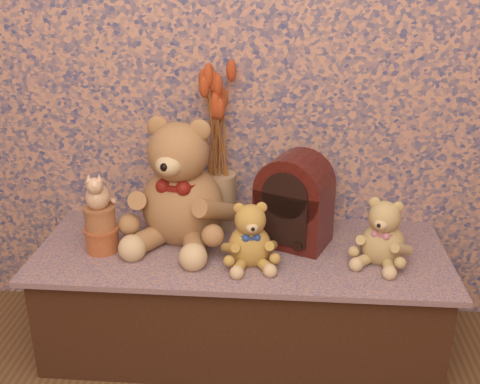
% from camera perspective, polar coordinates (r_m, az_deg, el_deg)
% --- Properties ---
extents(display_shelf, '(1.45, 0.57, 0.40)m').
position_cam_1_polar(display_shelf, '(2.14, 0.11, -10.47)').
color(display_shelf, '#3A4378').
rests_on(display_shelf, ground).
extents(teddy_large, '(0.48, 0.53, 0.49)m').
position_cam_1_polar(teddy_large, '(2.03, -5.84, 1.70)').
color(teddy_large, '#946239').
rests_on(teddy_large, display_shelf).
extents(teddy_medium, '(0.23, 0.26, 0.24)m').
position_cam_1_polar(teddy_medium, '(1.90, 0.99, -3.86)').
color(teddy_medium, '#B47D32').
rests_on(teddy_medium, display_shelf).
extents(teddy_small, '(0.27, 0.29, 0.25)m').
position_cam_1_polar(teddy_small, '(1.97, 14.23, -3.53)').
color(teddy_small, tan).
rests_on(teddy_small, display_shelf).
extents(cathedral_radio, '(0.29, 0.26, 0.34)m').
position_cam_1_polar(cathedral_radio, '(2.02, 5.45, -0.74)').
color(cathedral_radio, '#3B0F0A').
rests_on(cathedral_radio, display_shelf).
extents(ceramic_vase, '(0.16, 0.16, 0.21)m').
position_cam_1_polar(ceramic_vase, '(2.17, -2.05, -0.79)').
color(ceramic_vase, tan).
rests_on(ceramic_vase, display_shelf).
extents(dried_stalks, '(0.22, 0.22, 0.38)m').
position_cam_1_polar(dried_stalks, '(2.08, -2.17, 6.67)').
color(dried_stalks, '#B13E1C').
rests_on(dried_stalks, ceramic_vase).
extents(biscuit_tin_lower, '(0.12, 0.12, 0.08)m').
position_cam_1_polar(biscuit_tin_lower, '(2.07, -13.62, -4.62)').
color(biscuit_tin_lower, '#C87F3A').
rests_on(biscuit_tin_lower, display_shelf).
extents(biscuit_tin_upper, '(0.11, 0.11, 0.08)m').
position_cam_1_polar(biscuit_tin_upper, '(2.04, -13.83, -2.54)').
color(biscuit_tin_upper, tan).
rests_on(biscuit_tin_upper, biscuit_tin_lower).
extents(cat_figurine, '(0.11, 0.12, 0.14)m').
position_cam_1_polar(cat_figurine, '(1.99, -14.12, 0.29)').
color(cat_figurine, silver).
rests_on(cat_figurine, biscuit_tin_upper).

